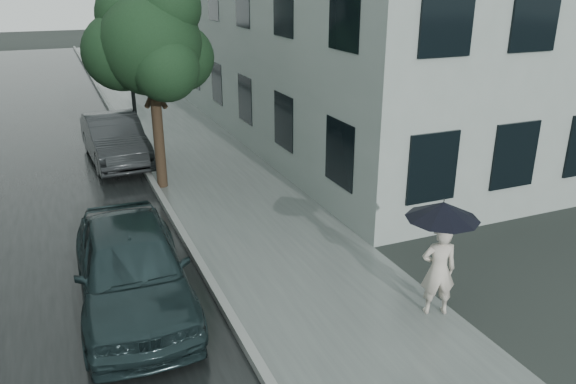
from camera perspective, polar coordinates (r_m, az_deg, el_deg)
name	(u,v)px	position (r m, az deg, el deg)	size (l,w,h in m)	color
ground	(319,303)	(9.93, 3.18, -11.23)	(120.00, 120.00, 0.00)	black
sidewalk	(179,135)	(20.62, -10.98, 5.70)	(3.50, 60.00, 0.01)	slate
kerb_near	(127,138)	(20.32, -16.03, 5.25)	(0.15, 60.00, 0.15)	slate
asphalt_road	(17,152)	(20.26, -25.83, 3.69)	(6.85, 60.00, 0.00)	black
pedestrian	(438,270)	(9.60, 15.03, -7.66)	(0.58, 0.38, 1.59)	#BAB2A3
umbrella	(443,210)	(9.13, 15.48, -1.81)	(1.51, 1.51, 1.12)	black
street_tree	(150,43)	(14.83, -13.85, 14.50)	(3.31, 3.01, 5.39)	#332619
lamp_post	(124,55)	(18.08, -16.29, 13.23)	(0.83, 0.45, 5.47)	black
car_near	(132,267)	(9.81, -15.59, -7.34)	(1.79, 4.44, 1.51)	#182629
car_far	(115,139)	(17.90, -17.21, 5.19)	(1.50, 4.31, 1.42)	black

